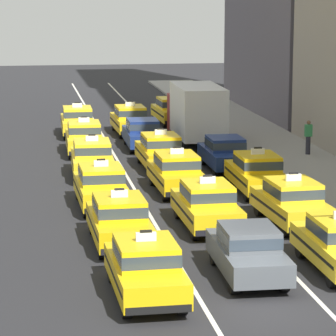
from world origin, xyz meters
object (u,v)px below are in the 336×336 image
Objects in this scene: sedan_center_nearest at (248,250)px; taxi_left_third at (101,186)px; taxi_right_second at (292,201)px; box_truck_right_fifth at (196,112)px; taxi_left_nearest at (146,267)px; taxi_right_third at (257,172)px; sedan_right_fourth at (225,152)px; taxi_center_fourth at (160,151)px; pedestrian_mid_block at (308,137)px; sedan_center_fifth at (142,133)px; taxi_left_fifth at (84,137)px; taxi_center_second at (207,204)px; taxi_center_sixth at (130,119)px; taxi_right_sixth at (172,110)px; taxi_left_fourth at (92,158)px; taxi_left_second at (119,219)px; taxi_left_sixth at (77,121)px; taxi_center_third at (176,172)px.

taxi_left_third is at bearing 109.88° from sedan_center_nearest.
box_truck_right_fifth is at bearing 90.31° from taxi_right_second.
taxi_right_second is at bearing 48.73° from taxi_left_nearest.
taxi_right_third is 5.06m from sedan_right_fourth.
pedestrian_mid_block is (7.82, 1.90, 0.15)m from taxi_center_fourth.
taxi_left_nearest is 3.50m from sedan_center_nearest.
sedan_right_fourth is at bearing -64.90° from sedan_center_fifth.
sedan_center_fifth is at bearing 18.45° from taxi_left_fifth.
sedan_right_fourth is at bearing 74.09° from taxi_center_second.
taxi_left_third is 9.27m from sedan_right_fourth.
taxi_center_second is 0.66× the size of box_truck_right_fifth.
taxi_center_sixth is 0.99× the size of taxi_right_sixth.
taxi_left_fourth is 2.68× the size of pedestrian_mid_block.
taxi_right_second reaches higher than sedan_center_nearest.
taxi_left_fifth is at bearing -161.06° from box_truck_right_fifth.
pedestrian_mid_block reaches higher than sedan_center_nearest.
box_truck_right_fifth is (6.20, 25.21, 0.90)m from taxi_left_nearest.
taxi_left_second is (-0.13, 5.50, 0.00)m from taxi_left_nearest.
taxi_left_second is 17.58m from taxi_left_fifth.
taxi_center_second is 15.27m from pedestrian_mid_block.
sedan_right_fourth is at bearing -151.51° from pedestrian_mid_block.
taxi_center_sixth is (-0.05, 5.05, 0.03)m from sedan_center_fifth.
taxi_left_third is at bearing 91.29° from taxi_left_nearest.
taxi_left_sixth is 0.99× the size of taxi_right_sixth.
taxi_right_third is 2.66× the size of pedestrian_mid_block.
pedestrian_mid_block is at bearing 61.49° from taxi_left_nearest.
pedestrian_mid_block is (4.84, -4.90, -0.75)m from box_truck_right_fifth.
taxi_left_nearest is at bearing -100.56° from taxi_right_sixth.
box_truck_right_fifth is at bearing -51.74° from taxi_center_sixth.
taxi_left_fifth is 2.67× the size of pedestrian_mid_block.
pedestrian_mid_block is (4.74, 13.14, 0.15)m from taxi_right_second.
taxi_right_third is at bearing -58.43° from taxi_left_fifth.
taxi_center_sixth is (3.07, 29.18, 0.00)m from taxi_left_nearest.
taxi_center_third is at bearing -104.47° from box_truck_right_fifth.
taxi_left_nearest is at bearing -97.38° from sedan_center_fifth.
taxi_center_sixth is (-0.16, 27.85, 0.03)m from sedan_center_nearest.
taxi_left_fifth is 0.99× the size of taxi_right_second.
taxi_right_sixth is at bearing 90.11° from sedan_right_fourth.
taxi_left_second is at bearing -104.53° from taxi_center_fourth.
sedan_right_fourth is (6.16, 17.66, -0.03)m from taxi_left_nearest.
taxi_left_fifth is at bearing -90.47° from taxi_left_sixth.
taxi_left_second is 1.00× the size of taxi_left_fifth.
taxi_center_second is at bearing 179.15° from taxi_right_second.
taxi_right_third is at bearing 74.35° from sedan_center_nearest.
taxi_left_sixth is at bearing -148.36° from taxi_right_sixth.
sedan_center_fifth is 1.00× the size of sedan_right_fourth.
sedan_right_fourth is (6.29, 12.16, -0.03)m from taxi_left_second.
taxi_left_sixth is 1.06× the size of sedan_center_fifth.
taxi_left_sixth is 2.67× the size of pedestrian_mid_block.
taxi_left_fifth is 1.00× the size of taxi_center_fourth.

